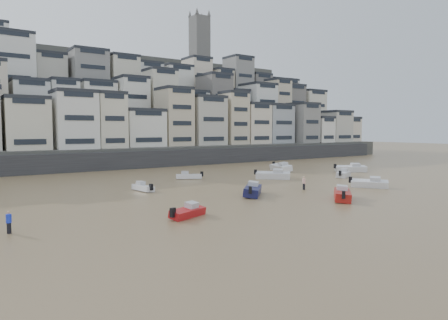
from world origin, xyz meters
TOP-DOWN VIEW (x-y plane):
  - harbor_wall at (10.00, 65.00)m, footprint 140.00×3.00m
  - hillside at (14.73, 104.84)m, footprint 141.04×66.00m
  - boat_a at (11.77, 17.59)m, footprint 5.57×5.22m
  - boat_b at (22.24, 21.54)m, footprint 4.41×5.23m
  - boat_c at (5.32, 25.58)m, footprint 5.46×5.55m
  - boat_d at (29.20, 31.44)m, footprint 5.24×3.69m
  - boat_e at (17.81, 36.05)m, footprint 5.56×5.48m
  - boat_f at (-4.12, 36.16)m, footprint 1.87×4.26m
  - boat_g at (36.55, 35.71)m, footprint 6.22×5.12m
  - boat_h at (6.86, 43.72)m, footprint 4.57×3.28m
  - boat_i at (27.00, 44.23)m, footprint 3.71×6.71m
  - boat_j at (-6.94, 19.56)m, footprint 4.41×2.79m
  - person_blue at (-20.82, 22.33)m, footprint 0.44×0.44m
  - person_pink at (13.56, 25.21)m, footprint 0.44×0.44m

SIDE VIEW (x-z plane):
  - boat_f at x=-4.12m, z-range 0.00..1.12m
  - boat_j at x=-6.94m, z-range 0.00..1.14m
  - boat_h at x=6.86m, z-range 0.00..1.20m
  - boat_d at x=29.20m, z-range 0.00..1.37m
  - boat_b at x=22.24m, z-range 0.00..1.42m
  - boat_a at x=11.77m, z-range 0.00..1.57m
  - boat_c at x=5.32m, z-range 0.00..1.60m
  - boat_e at x=17.81m, z-range 0.00..1.60m
  - boat_g at x=36.55m, z-range 0.00..1.68m
  - person_blue at x=-20.82m, z-range 0.00..1.74m
  - person_pink at x=13.56m, z-range 0.00..1.74m
  - boat_i at x=27.00m, z-range 0.00..1.74m
  - harbor_wall at x=10.00m, z-range 0.00..3.50m
  - hillside at x=14.73m, z-range -11.99..38.01m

